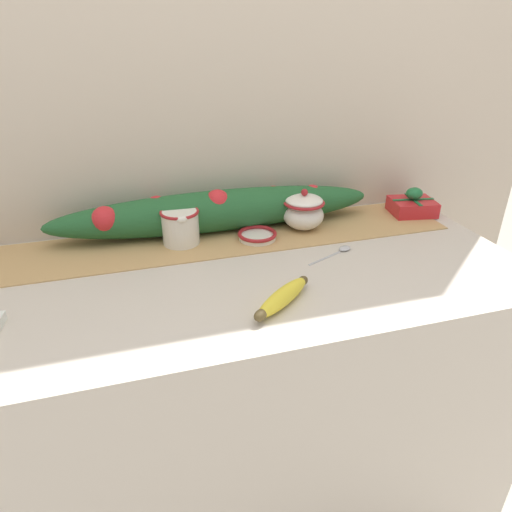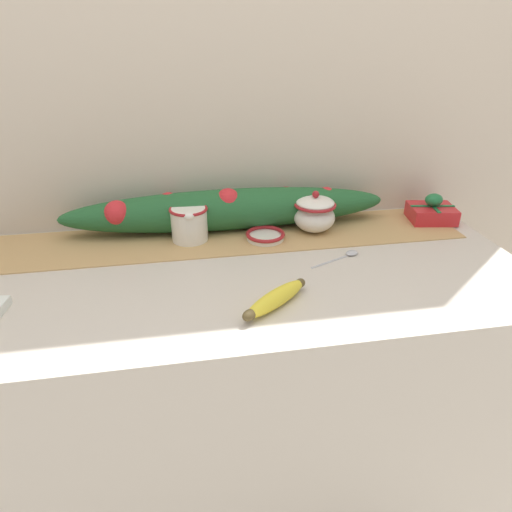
# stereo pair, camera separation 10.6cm
# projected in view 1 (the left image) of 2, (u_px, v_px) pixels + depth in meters

# --- Properties ---
(ground_plane) EXTENTS (12.00, 12.00, 0.00)m
(ground_plane) POSITION_uv_depth(u_px,v_px,m) (244.00, 511.00, 1.51)
(ground_plane) COLOR #B2A899
(countertop) EXTENTS (1.40, 0.64, 0.91)m
(countertop) POSITION_uv_depth(u_px,v_px,m) (242.00, 409.00, 1.31)
(countertop) COLOR beige
(countertop) RESTS_ON ground_plane
(back_wall) EXTENTS (2.20, 0.04, 2.40)m
(back_wall) POSITION_uv_depth(u_px,v_px,m) (207.00, 121.00, 1.26)
(back_wall) COLOR beige
(back_wall) RESTS_ON ground_plane
(table_runner) EXTENTS (1.29, 0.24, 0.00)m
(table_runner) POSITION_uv_depth(u_px,v_px,m) (222.00, 238.00, 1.26)
(table_runner) COLOR tan
(table_runner) RESTS_ON countertop
(cream_pitcher) EXTENTS (0.10, 0.12, 0.10)m
(cream_pitcher) POSITION_uv_depth(u_px,v_px,m) (180.00, 225.00, 1.21)
(cream_pitcher) COLOR white
(cream_pitcher) RESTS_ON countertop
(sugar_bowl) EXTENTS (0.12, 0.12, 0.12)m
(sugar_bowl) POSITION_uv_depth(u_px,v_px,m) (304.00, 211.00, 1.30)
(sugar_bowl) COLOR white
(sugar_bowl) RESTS_ON countertop
(small_dish) EXTENTS (0.11, 0.11, 0.02)m
(small_dish) POSITION_uv_depth(u_px,v_px,m) (257.00, 235.00, 1.25)
(small_dish) COLOR white
(small_dish) RESTS_ON countertop
(banana) EXTENTS (0.17, 0.14, 0.04)m
(banana) POSITION_uv_depth(u_px,v_px,m) (283.00, 297.00, 0.96)
(banana) COLOR yellow
(banana) RESTS_ON countertop
(spoon) EXTENTS (0.15, 0.07, 0.01)m
(spoon) POSITION_uv_depth(u_px,v_px,m) (342.00, 250.00, 1.19)
(spoon) COLOR #B7B7BC
(spoon) RESTS_ON countertop
(gift_box) EXTENTS (0.15, 0.13, 0.08)m
(gift_box) POSITION_uv_depth(u_px,v_px,m) (412.00, 205.00, 1.41)
(gift_box) COLOR red
(gift_box) RESTS_ON countertop
(poinsettia_garland) EXTENTS (0.93, 0.13, 0.12)m
(poinsettia_garland) POSITION_uv_depth(u_px,v_px,m) (216.00, 210.00, 1.29)
(poinsettia_garland) COLOR #235B2D
(poinsettia_garland) RESTS_ON countertop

